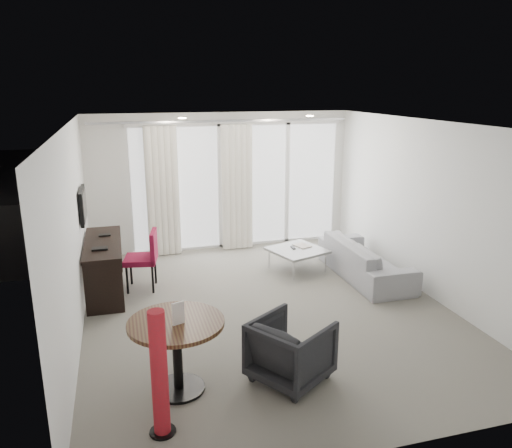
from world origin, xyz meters
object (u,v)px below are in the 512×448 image
object	(u,v)px
desk	(105,267)
rattan_chair_b	(310,206)
tub_armchair	(291,350)
coffee_table	(297,260)
desk_chair	(141,260)
round_table	(177,356)
sofa	(365,259)
red_lamp	(159,374)
rattan_chair_a	(274,212)

from	to	relation	value
desk	rattan_chair_b	world-z (taller)	desk
desk	tub_armchair	xyz separation A→B (m)	(1.94, -3.00, -0.06)
tub_armchair	coffee_table	world-z (taller)	tub_armchair
desk_chair	rattan_chair_b	bearing A→B (deg)	47.17
round_table	sofa	size ratio (longest dim) A/B	0.47
tub_armchair	rattan_chair_b	distance (m)	6.49
red_lamp	rattan_chair_a	xyz separation A→B (m)	(2.96, 5.96, -0.18)
round_table	coffee_table	world-z (taller)	round_table
tub_armchair	desk	bearing A→B (deg)	-0.74
round_table	sofa	xyz separation A→B (m)	(3.38, 2.39, -0.09)
red_lamp	sofa	world-z (taller)	red_lamp
desk	rattan_chair_b	bearing A→B (deg)	33.12
desk	coffee_table	world-z (taller)	desk
desk	rattan_chair_b	size ratio (longest dim) A/B	2.17
rattan_chair_a	rattan_chair_b	distance (m)	1.16
desk	red_lamp	bearing A→B (deg)	-81.50
desk_chair	rattan_chair_b	size ratio (longest dim) A/B	1.18
desk	round_table	size ratio (longest dim) A/B	1.75
tub_armchair	sofa	bearing A→B (deg)	-74.72
rattan_chair_a	rattan_chair_b	size ratio (longest dim) A/B	1.07
desk_chair	tub_armchair	distance (m)	3.31
red_lamp	desk	bearing A→B (deg)	98.50
desk_chair	round_table	size ratio (longest dim) A/B	0.95
desk	rattan_chair_a	xyz separation A→B (m)	(3.48, 2.45, 0.02)
round_table	rattan_chair_a	distance (m)	5.99
desk	rattan_chair_a	size ratio (longest dim) A/B	2.02
desk_chair	desk	bearing A→B (deg)	-170.66
sofa	rattan_chair_a	size ratio (longest dim) A/B	2.45
coffee_table	rattan_chair_b	distance (m)	3.17
tub_armchair	sofa	distance (m)	3.34
round_table	red_lamp	size ratio (longest dim) A/B	0.81
sofa	rattan_chair_a	bearing A→B (deg)	12.59
rattan_chair_a	tub_armchair	bearing A→B (deg)	-98.44
tub_armchair	red_lamp	bearing A→B (deg)	76.06
desk	sofa	size ratio (longest dim) A/B	0.83
rattan_chair_a	coffee_table	bearing A→B (deg)	-90.51
desk	tub_armchair	bearing A→B (deg)	-57.06
rattan_chair_b	rattan_chair_a	bearing A→B (deg)	-179.12
coffee_table	sofa	distance (m)	1.15
desk	red_lamp	xyz separation A→B (m)	(0.52, -3.51, 0.21)
round_table	tub_armchair	bearing A→B (deg)	-6.04
desk_chair	round_table	bearing A→B (deg)	-75.20
coffee_table	rattan_chair_a	world-z (taller)	rattan_chair_a
tub_armchair	rattan_chair_a	xyz separation A→B (m)	(1.54, 5.45, 0.08)
round_table	rattan_chair_b	size ratio (longest dim) A/B	1.24
desk_chair	rattan_chair_b	distance (m)	4.97
round_table	red_lamp	world-z (taller)	red_lamp
rattan_chair_a	rattan_chair_b	xyz separation A→B (m)	(1.04, 0.50, -0.03)
round_table	tub_armchair	xyz separation A→B (m)	(1.19, -0.13, -0.05)
sofa	rattan_chair_a	world-z (taller)	rattan_chair_a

